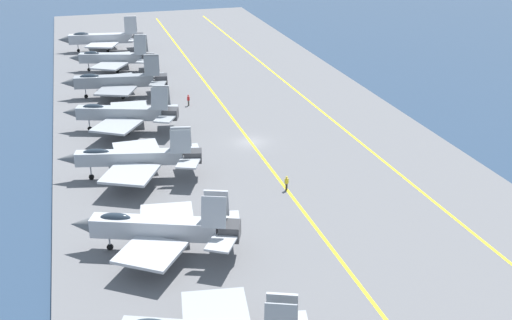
% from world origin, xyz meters
% --- Properties ---
extents(ground_plane, '(2000.00, 2000.00, 0.00)m').
position_xyz_m(ground_plane, '(0.00, 0.00, 0.00)').
color(ground_plane, navy).
extents(carrier_deck, '(199.47, 50.40, 0.40)m').
position_xyz_m(carrier_deck, '(0.00, 0.00, 0.20)').
color(carrier_deck, slate).
rests_on(carrier_deck, ground).
extents(deck_stripe_foul_line, '(179.50, 3.62, 0.01)m').
position_xyz_m(deck_stripe_foul_line, '(0.00, -13.86, 0.40)').
color(deck_stripe_foul_line, yellow).
rests_on(deck_stripe_foul_line, carrier_deck).
extents(deck_stripe_centerline, '(179.52, 0.36, 0.01)m').
position_xyz_m(deck_stripe_centerline, '(0.00, 0.00, 0.40)').
color(deck_stripe_centerline, yellow).
rests_on(deck_stripe_centerline, carrier_deck).
extents(parked_jet_third, '(12.62, 15.85, 6.31)m').
position_xyz_m(parked_jet_third, '(-24.42, 15.59, 2.95)').
color(parked_jet_third, '#A8AAAF').
rests_on(parked_jet_third, carrier_deck).
extents(parked_jet_fourth, '(13.51, 16.50, 6.06)m').
position_xyz_m(parked_jet_fourth, '(-7.30, 15.95, 3.00)').
color(parked_jet_fourth, '#9EA3A8').
rests_on(parked_jet_fourth, carrier_deck).
extents(parked_jet_fifth, '(13.76, 16.05, 6.48)m').
position_xyz_m(parked_jet_fifth, '(8.80, 15.71, 3.03)').
color(parked_jet_fifth, '#93999E').
rests_on(parked_jet_fifth, carrier_deck).
extents(parked_jet_sixth, '(12.96, 16.90, 6.65)m').
position_xyz_m(parked_jet_sixth, '(24.96, 15.19, 3.04)').
color(parked_jet_sixth, gray).
rests_on(parked_jet_sixth, carrier_deck).
extents(parked_jet_seventh, '(13.09, 15.59, 6.66)m').
position_xyz_m(parked_jet_seventh, '(41.01, 14.45, 2.86)').
color(parked_jet_seventh, '#93999E').
rests_on(parked_jet_seventh, carrier_deck).
extents(parked_jet_eighth, '(12.63, 17.22, 6.92)m').
position_xyz_m(parked_jet_eighth, '(57.34, 15.32, 3.05)').
color(parked_jet_eighth, '#A8AAAF').
rests_on(parked_jet_eighth, carrier_deck).
extents(crew_red_vest, '(0.30, 0.41, 1.74)m').
position_xyz_m(crew_red_vest, '(17.37, 5.09, 1.36)').
color(crew_red_vest, '#4C473D').
rests_on(crew_red_vest, carrier_deck).
extents(crew_yellow_vest, '(0.38, 0.45, 1.72)m').
position_xyz_m(crew_yellow_vest, '(-15.19, 0.09, 1.34)').
color(crew_yellow_vest, '#383328').
rests_on(crew_yellow_vest, carrier_deck).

